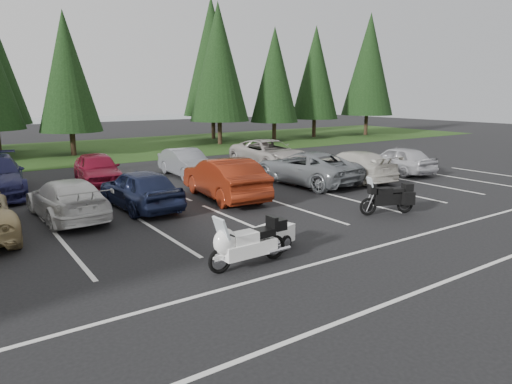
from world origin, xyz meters
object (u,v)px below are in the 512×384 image
at_px(car_near_3, 67,199).
at_px(car_far_2, 98,169).
at_px(car_far_3, 186,163).
at_px(adventure_motorcycle, 387,195).
at_px(car_near_5, 224,178).
at_px(car_near_4, 140,189).
at_px(car_near_7, 352,166).
at_px(cargo_trailer, 275,236).
at_px(car_far_4, 269,153).
at_px(car_near_8, 398,160).
at_px(car_near_6, 306,168).
at_px(touring_motorcycle, 248,239).

distance_m(car_near_3, car_far_2, 5.86).
bearing_deg(car_far_3, adventure_motorcycle, -76.07).
xyz_separation_m(car_near_5, car_far_3, (0.99, 5.56, -0.13)).
height_order(car_near_4, car_far_2, car_far_2).
height_order(car_near_7, adventure_motorcycle, car_near_7).
bearing_deg(adventure_motorcycle, car_near_3, 169.17).
bearing_deg(adventure_motorcycle, cargo_trailer, -152.56).
relative_size(car_near_4, car_far_2, 1.00).
bearing_deg(car_near_7, car_far_4, -75.77).
bearing_deg(cargo_trailer, car_near_3, 106.63).
height_order(car_near_4, car_near_8, car_near_4).
bearing_deg(car_near_7, car_near_6, -8.23).
relative_size(car_near_7, touring_motorcycle, 1.99).
distance_m(car_near_7, adventure_motorcycle, 6.55).
height_order(car_near_8, car_far_3, car_near_8).
bearing_deg(car_near_6, car_far_3, -58.20).
xyz_separation_m(car_near_3, car_near_4, (2.53, -0.09, 0.07)).
bearing_deg(car_far_2, touring_motorcycle, -83.48).
xyz_separation_m(touring_motorcycle, adventure_motorcycle, (6.78, 1.38, -0.00)).
bearing_deg(car_far_2, car_near_3, -109.54).
relative_size(car_near_6, car_far_3, 1.30).
xyz_separation_m(car_far_2, car_far_4, (9.79, -0.08, 0.03)).
height_order(car_near_6, car_far_3, car_near_6).
xyz_separation_m(car_near_4, car_near_5, (3.45, -0.28, 0.08)).
xyz_separation_m(car_near_3, car_far_4, (12.32, 5.21, 0.11)).
bearing_deg(car_near_4, car_near_5, 171.64).
bearing_deg(car_far_3, cargo_trailer, -102.86).
bearing_deg(car_far_3, car_near_3, -142.04).
bearing_deg(car_near_5, touring_motorcycle, 69.89).
distance_m(car_far_4, touring_motorcycle, 15.72).
distance_m(car_near_3, car_far_4, 13.38).
bearing_deg(car_far_4, car_near_6, -104.42).
xyz_separation_m(car_near_5, car_far_2, (-3.46, 5.66, -0.08)).
bearing_deg(car_far_4, adventure_motorcycle, -101.90).
xyz_separation_m(car_near_6, car_far_3, (-3.76, 5.06, -0.07)).
height_order(car_far_3, adventure_motorcycle, car_far_3).
bearing_deg(car_near_5, car_far_4, -132.59).
relative_size(car_far_4, touring_motorcycle, 2.26).
xyz_separation_m(car_near_8, car_far_2, (-14.29, 5.69, 0.04)).
height_order(car_far_3, car_far_4, car_far_4).
height_order(car_near_6, adventure_motorcycle, car_near_6).
xyz_separation_m(car_near_3, car_near_5, (5.99, -0.37, 0.15)).
relative_size(car_near_5, adventure_motorcycle, 2.21).
height_order(car_near_7, car_near_8, car_near_7).
distance_m(car_near_4, car_near_5, 3.46).
distance_m(car_far_4, cargo_trailer, 14.30).
bearing_deg(car_near_4, car_near_8, 175.02).
bearing_deg(car_near_7, car_near_5, 4.49).
relative_size(car_near_6, car_near_8, 1.30).
bearing_deg(car_far_2, car_near_4, -83.94).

